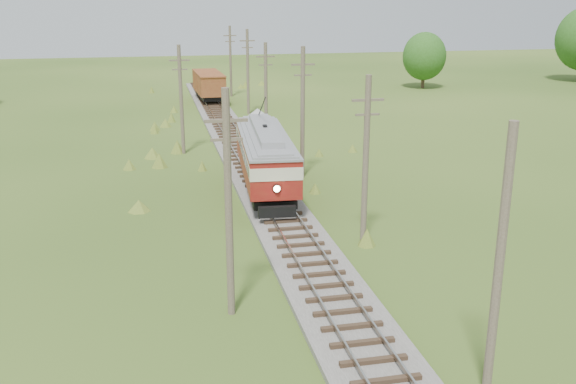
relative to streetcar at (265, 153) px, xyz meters
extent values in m
cube|color=#605B54|center=(0.00, 6.33, -2.54)|extent=(3.60, 96.00, 0.25)
cube|color=#726659|center=(-0.72, 6.33, -2.18)|extent=(0.08, 96.00, 0.17)
cube|color=#726659|center=(0.72, 6.33, -2.18)|extent=(0.08, 96.00, 0.17)
cube|color=#2D2116|center=(0.00, 6.33, -2.34)|extent=(2.40, 96.00, 0.16)
cube|color=black|center=(0.00, 0.00, -1.65)|extent=(3.31, 11.49, 0.46)
cube|color=maroon|center=(0.00, 0.00, -0.62)|extent=(3.82, 12.50, 1.13)
cube|color=beige|center=(0.00, 0.00, 0.30)|extent=(3.85, 12.57, 0.72)
cube|color=black|center=(0.00, 0.00, 0.30)|extent=(3.83, 12.02, 0.56)
cube|color=maroon|center=(0.00, 0.00, 0.82)|extent=(3.82, 12.50, 0.31)
cube|color=gray|center=(0.00, 0.00, 1.15)|extent=(3.88, 12.63, 0.39)
cube|color=gray|center=(0.00, 0.00, 1.50)|extent=(2.00, 9.31, 0.41)
sphere|color=#FFF2BF|center=(-0.48, -6.22, -0.47)|extent=(0.37, 0.37, 0.37)
cylinder|color=black|center=(0.14, 1.84, 2.66)|extent=(0.43, 4.77, 1.98)
cylinder|color=black|center=(-1.13, -4.58, -1.70)|extent=(0.19, 0.83, 0.82)
cylinder|color=black|center=(0.41, -4.70, -1.70)|extent=(0.19, 0.83, 0.82)
cylinder|color=black|center=(-0.41, 4.71, -1.70)|extent=(0.19, 0.83, 0.82)
cylinder|color=black|center=(1.13, 4.59, -1.70)|extent=(0.19, 0.83, 0.82)
cube|color=black|center=(0.00, 38.05, -1.72)|extent=(2.58, 8.01, 0.55)
cube|color=brown|center=(0.00, 38.05, -0.35)|extent=(3.18, 8.91, 2.20)
cube|color=brown|center=(0.00, 38.05, 0.81)|extent=(3.24, 9.09, 0.13)
cylinder|color=black|center=(-0.73, 35.38, -1.67)|extent=(0.16, 0.89, 0.88)
cylinder|color=black|center=(0.92, 35.44, -1.67)|extent=(0.16, 0.89, 0.88)
cylinder|color=black|center=(-0.92, 40.67, -1.67)|extent=(0.16, 0.89, 0.88)
cylinder|color=black|center=(0.73, 40.73, -1.67)|extent=(0.16, 0.89, 0.88)
cone|color=gray|center=(3.71, 25.21, -2.04)|extent=(3.34, 3.34, 1.25)
cone|color=gray|center=(4.55, 24.17, -2.30)|extent=(1.88, 1.88, 0.73)
cylinder|color=brown|center=(3.10, -22.67, 1.73)|extent=(0.30, 0.30, 8.80)
cylinder|color=brown|center=(3.30, -9.67, 1.63)|extent=(0.30, 0.30, 8.60)
cube|color=brown|center=(3.30, -9.67, 4.73)|extent=(1.60, 0.12, 0.12)
cube|color=brown|center=(3.30, -9.67, 4.03)|extent=(1.20, 0.10, 0.10)
cylinder|color=brown|center=(3.20, 3.33, 1.83)|extent=(0.30, 0.30, 9.00)
cube|color=brown|center=(3.20, 3.33, 5.13)|extent=(1.60, 0.12, 0.12)
cube|color=brown|center=(3.20, 3.33, 4.43)|extent=(1.20, 0.10, 0.10)
cylinder|color=brown|center=(3.00, 16.33, 1.53)|extent=(0.30, 0.30, 8.40)
cube|color=brown|center=(3.00, 16.33, 4.53)|extent=(1.60, 0.12, 0.12)
cube|color=brown|center=(3.00, 16.33, 3.83)|extent=(1.20, 0.10, 0.10)
cylinder|color=brown|center=(3.40, 29.33, 1.78)|extent=(0.30, 0.30, 8.90)
cube|color=brown|center=(3.40, 29.33, 5.03)|extent=(1.60, 0.12, 0.12)
cube|color=brown|center=(3.40, 29.33, 4.33)|extent=(1.20, 0.10, 0.10)
cylinder|color=brown|center=(3.20, 42.33, 1.68)|extent=(0.30, 0.30, 8.70)
cube|color=brown|center=(3.20, 42.33, 4.83)|extent=(1.60, 0.12, 0.12)
cube|color=brown|center=(3.20, 42.33, 4.13)|extent=(1.20, 0.10, 0.10)
cylinder|color=brown|center=(-4.20, -15.67, 1.83)|extent=(0.30, 0.30, 9.00)
cube|color=brown|center=(-4.20, -15.67, 5.13)|extent=(1.60, 0.12, 0.12)
cube|color=brown|center=(-4.20, -15.67, 4.43)|extent=(1.20, 0.10, 0.10)
cylinder|color=brown|center=(-4.50, 12.33, 1.63)|extent=(0.30, 0.30, 8.60)
cube|color=brown|center=(-4.50, 12.33, 4.73)|extent=(1.60, 0.12, 0.12)
cube|color=brown|center=(-4.50, 12.33, 4.03)|extent=(1.20, 0.10, 0.10)
cylinder|color=#38281C|center=(30.00, 44.33, -1.41)|extent=(0.50, 0.50, 2.52)
ellipsoid|color=#2A5319|center=(30.00, 44.33, 1.67)|extent=(5.88, 5.88, 6.47)
camera|label=1|loc=(-6.84, -38.71, 9.46)|focal=40.00mm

